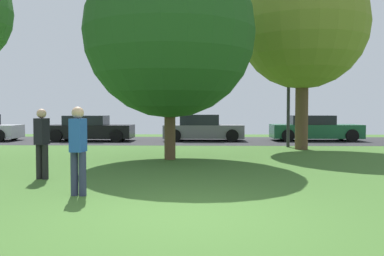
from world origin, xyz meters
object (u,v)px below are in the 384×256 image
(street_lamp_post, at_px, (288,95))
(oak_tree_left, at_px, (303,24))
(parked_car_grey, at_px, (203,129))
(birch_tree_lone, at_px, (170,32))
(parked_car_black, at_px, (90,129))
(person_bystander, at_px, (78,147))
(parked_car_green, at_px, (314,129))
(person_thrower, at_px, (42,141))

(street_lamp_post, bearing_deg, oak_tree_left, -72.83)
(parked_car_grey, distance_m, street_lamp_post, 5.62)
(birch_tree_lone, bearing_deg, street_lamp_post, 45.34)
(parked_car_black, bearing_deg, parked_car_grey, 3.90)
(person_bystander, distance_m, parked_car_green, 16.81)
(person_thrower, height_order, parked_car_grey, person_thrower)
(person_bystander, relative_size, street_lamp_post, 0.37)
(oak_tree_left, height_order, parked_car_black, oak_tree_left)
(parked_car_green, relative_size, street_lamp_post, 1.02)
(person_bystander, distance_m, parked_car_grey, 14.75)
(person_thrower, height_order, street_lamp_post, street_lamp_post)
(birch_tree_lone, relative_size, person_bystander, 4.14)
(person_bystander, height_order, parked_car_grey, person_bystander)
(person_bystander, distance_m, street_lamp_post, 12.33)
(oak_tree_left, height_order, person_bystander, oak_tree_left)
(oak_tree_left, distance_m, person_thrower, 11.71)
(oak_tree_left, height_order, parked_car_green, oak_tree_left)
(birch_tree_lone, distance_m, parked_car_black, 10.22)
(street_lamp_post, bearing_deg, person_thrower, -129.85)
(parked_car_grey, bearing_deg, oak_tree_left, -50.60)
(birch_tree_lone, height_order, parked_car_green, birch_tree_lone)
(parked_car_green, bearing_deg, birch_tree_lone, -128.13)
(parked_car_green, bearing_deg, parked_car_black, -177.41)
(birch_tree_lone, xyz_separation_m, parked_car_green, (6.92, 8.81, -3.47))
(parked_car_grey, bearing_deg, person_thrower, -106.00)
(person_thrower, distance_m, street_lamp_post, 11.59)
(person_bystander, height_order, parked_car_green, person_bystander)
(person_bystander, xyz_separation_m, street_lamp_post, (5.97, 10.70, 1.34))
(oak_tree_left, relative_size, person_bystander, 4.66)
(person_bystander, bearing_deg, birch_tree_lone, -3.69)
(person_bystander, relative_size, parked_car_black, 0.38)
(birch_tree_lone, bearing_deg, person_thrower, -123.10)
(oak_tree_left, height_order, parked_car_grey, oak_tree_left)
(parked_car_green, bearing_deg, oak_tree_left, -109.90)
(person_bystander, xyz_separation_m, parked_car_green, (8.14, 14.71, -0.29))
(oak_tree_left, xyz_separation_m, parked_car_grey, (-4.06, 4.94, -4.44))
(person_thrower, height_order, person_bystander, person_bystander)
(street_lamp_post, bearing_deg, person_bystander, -119.16)
(street_lamp_post, bearing_deg, birch_tree_lone, -134.66)
(parked_car_green, bearing_deg, parked_car_grey, -178.72)
(parked_car_grey, bearing_deg, parked_car_green, 1.28)
(parked_car_green, height_order, street_lamp_post, street_lamp_post)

